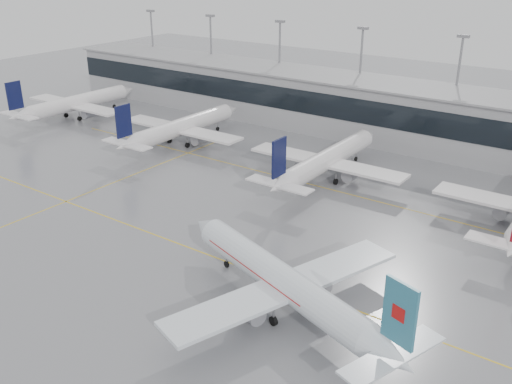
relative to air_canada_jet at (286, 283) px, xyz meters
The scene contains 12 objects.
ground 17.48m from the air_canada_jet, 162.85° to the left, with size 320.00×320.00×0.00m, color gray.
taxi_line_main 17.48m from the air_canada_jet, 162.85° to the left, with size 120.00×0.25×0.01m, color gold.
taxi_line_north 38.83m from the air_canada_jet, 114.95° to the left, with size 120.00×0.25×0.01m, color gold.
taxi_line_cross 50.59m from the air_canada_jet, 156.61° to the left, with size 0.25×60.00×0.01m, color gold.
terminal 69.02m from the air_canada_jet, 103.67° to the left, with size 180.00×15.00×12.00m, color #949397.
terminal_glass 61.78m from the air_canada_jet, 105.33° to the left, with size 180.00×0.20×5.00m, color black.
terminal_roof 69.49m from the air_canada_jet, 103.67° to the left, with size 182.00×16.00×0.40m, color gray.
light_masts 75.43m from the air_canada_jet, 102.58° to the left, with size 156.40×1.00×22.60m.
air_canada_jet is the anchor object (origin of this frame).
parked_jet_a 94.59m from the air_canada_jet, 155.84° to the left, with size 29.64×36.96×11.72m.
parked_jet_b 64.27m from the air_canada_jet, 142.96° to the left, with size 29.64×36.96×11.72m.
parked_jet_c 42.01m from the air_canada_jet, 112.83° to the left, with size 29.64×36.96×11.72m.
Camera 1 is at (45.51, -51.44, 38.26)m, focal length 40.00 mm.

